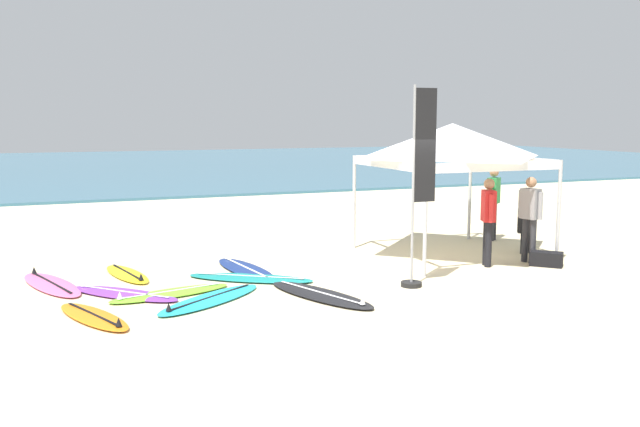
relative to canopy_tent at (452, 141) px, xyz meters
name	(u,v)px	position (x,y,z in m)	size (l,w,h in m)	color
ground_plane	(362,278)	(-2.62, -1.21, -2.39)	(80.00, 80.00, 0.00)	beige
sea	(134,166)	(-2.62, 30.37, -2.34)	(80.00, 36.00, 0.10)	#386B84
canopy_tent	(452,141)	(0.00, 0.00, 0.00)	(3.14, 3.14, 2.75)	#B7B7BC
surfboard_navy	(245,269)	(-4.38, 0.19, -2.35)	(0.89, 2.30, 0.19)	navy
surfboard_orange	(94,317)	(-7.27, -2.05, -2.35)	(1.15, 1.95, 0.19)	orange
surfboard_purple	(123,293)	(-6.72, -0.84, -2.35)	(1.85, 1.94, 0.19)	purple
surfboard_cyan	(210,299)	(-5.51, -1.73, -2.35)	(2.17, 1.80, 0.19)	#23B2CC
surfboard_black	(321,295)	(-3.79, -2.12, -2.35)	(1.37, 2.41, 0.19)	black
surfboard_yellow	(127,274)	(-6.50, 0.58, -2.35)	(0.85, 1.87, 0.19)	yellow
surfboard_teal	(251,278)	(-4.50, -0.56, -2.35)	(2.24, 1.83, 0.19)	#19847F
surfboard_pink	(51,284)	(-7.79, 0.27, -2.35)	(1.24, 2.30, 0.19)	pink
surfboard_lime	(170,293)	(-6.02, -1.11, -2.35)	(2.12, 1.02, 0.19)	#7AD12D
person_grey	(530,213)	(1.06, -1.21, -1.40)	(0.30, 0.54, 1.71)	#2D2D33
person_red	(488,216)	(0.09, -1.18, -1.40)	(0.34, 0.51, 1.71)	black
person_green	(493,199)	(1.91, 1.15, -1.40)	(0.46, 0.39, 1.71)	#2D2D33
person_black	(527,223)	(1.63, -0.42, -1.73)	(0.53, 0.32, 1.20)	black
banner_flag	(419,195)	(-1.98, -2.07, -0.81)	(0.60, 0.36, 3.40)	#99999E
gear_bag_near_tent	(546,259)	(1.16, -1.63, -2.25)	(0.60, 0.32, 0.28)	black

